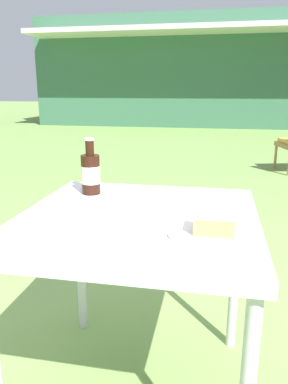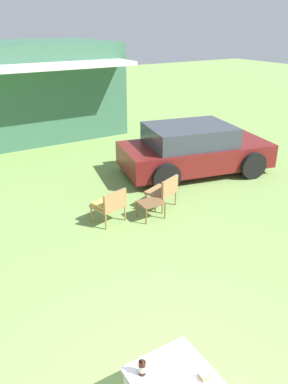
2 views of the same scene
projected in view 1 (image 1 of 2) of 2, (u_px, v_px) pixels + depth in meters
name	position (u px, v px, depth m)	size (l,w,h in m)	color
cabin_building	(209.00, 74.00, 12.33)	(10.18, 5.46, 3.14)	#38664C
patio_table	(138.00, 236.00, 1.25)	(0.77, 0.78, 0.71)	silver
cake_on_plate	(209.00, 228.00, 1.05)	(0.21, 0.21, 0.07)	white
cola_bottle_near	(91.00, 173.00, 1.46)	(0.07, 0.07, 0.22)	black
fork	(190.00, 234.00, 1.06)	(0.16, 0.05, 0.01)	silver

